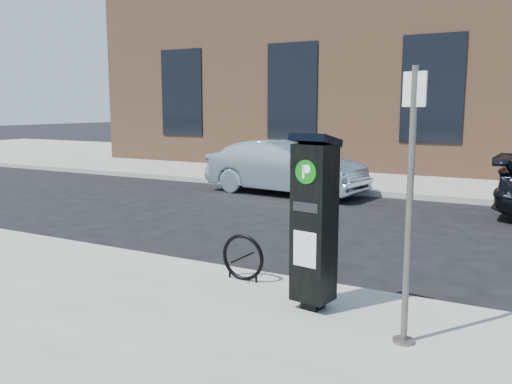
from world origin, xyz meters
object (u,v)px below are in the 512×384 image
Objects in this scene: sign_pole at (409,210)px; car_silver at (285,167)px; bike_rack at (243,258)px; parking_kiosk at (314,220)px.

car_silver is (-5.37, 8.53, -0.71)m from sign_pole.
parking_kiosk is at bearing -20.60° from bike_rack.
parking_kiosk is 3.18× the size of bike_rack.
parking_kiosk is 0.76× the size of sign_pole.
parking_kiosk reaches higher than bike_rack.
sign_pole is 10.10m from car_silver.
car_silver reaches higher than bike_rack.
sign_pole reaches higher than car_silver.
bike_rack is at bearing 176.61° from sign_pole.
sign_pole is 2.71m from bike_rack.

